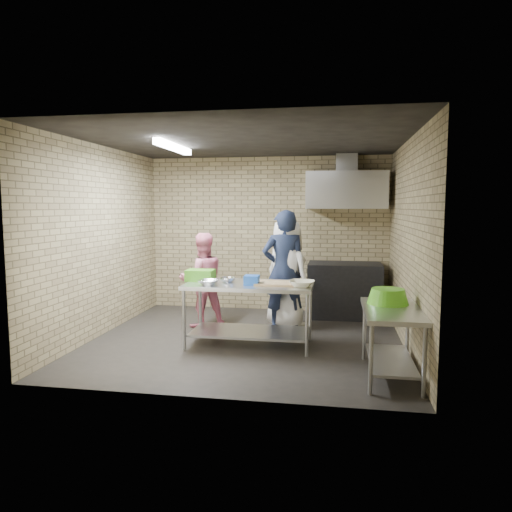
{
  "coord_description": "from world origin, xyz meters",
  "views": [
    {
      "loc": [
        1.19,
        -6.23,
        1.84
      ],
      "look_at": [
        0.1,
        0.2,
        1.15
      ],
      "focal_mm": 33.05,
      "sensor_mm": 36.0,
      "label": 1
    }
  ],
  "objects_px": {
    "green_crate": "(200,275)",
    "green_basin": "(388,296)",
    "man_navy": "(284,270)",
    "woman_pink": "(202,280)",
    "blue_tub": "(252,280)",
    "bottle_green": "(373,196)",
    "woman_white": "(287,274)",
    "prep_table": "(249,314)",
    "stove": "(344,290)",
    "side_counter": "(391,343)"
  },
  "relations": [
    {
      "from": "green_crate",
      "to": "green_basin",
      "type": "height_order",
      "value": "green_crate"
    },
    {
      "from": "green_basin",
      "to": "green_crate",
      "type": "bearing_deg",
      "value": 162.51
    },
    {
      "from": "green_crate",
      "to": "man_navy",
      "type": "xyz_separation_m",
      "value": [
        1.06,
        0.76,
        -0.01
      ]
    },
    {
      "from": "green_basin",
      "to": "woman_pink",
      "type": "xyz_separation_m",
      "value": [
        -2.58,
        1.48,
        -0.12
      ]
    },
    {
      "from": "blue_tub",
      "to": "bottle_green",
      "type": "relative_size",
      "value": 1.23
    },
    {
      "from": "woman_white",
      "to": "man_navy",
      "type": "bearing_deg",
      "value": 112.75
    },
    {
      "from": "blue_tub",
      "to": "green_basin",
      "type": "height_order",
      "value": "blue_tub"
    },
    {
      "from": "green_basin",
      "to": "prep_table",
      "type": "bearing_deg",
      "value": 159.48
    },
    {
      "from": "man_navy",
      "to": "stove",
      "type": "bearing_deg",
      "value": -147.94
    },
    {
      "from": "prep_table",
      "to": "side_counter",
      "type": "bearing_deg",
      "value": -27.27
    },
    {
      "from": "prep_table",
      "to": "woman_pink",
      "type": "relative_size",
      "value": 1.16
    },
    {
      "from": "prep_table",
      "to": "blue_tub",
      "type": "distance_m",
      "value": 0.49
    },
    {
      "from": "stove",
      "to": "green_basin",
      "type": "xyz_separation_m",
      "value": [
        0.43,
        -2.5,
        0.38
      ]
    },
    {
      "from": "bottle_green",
      "to": "green_crate",
      "type": "bearing_deg",
      "value": -140.65
    },
    {
      "from": "blue_tub",
      "to": "prep_table",
      "type": "bearing_deg",
      "value": 116.57
    },
    {
      "from": "prep_table",
      "to": "bottle_green",
      "type": "height_order",
      "value": "bottle_green"
    },
    {
      "from": "bottle_green",
      "to": "woman_pink",
      "type": "xyz_separation_m",
      "value": [
        -2.6,
        -1.26,
        -1.3
      ]
    },
    {
      "from": "woman_white",
      "to": "side_counter",
      "type": "bearing_deg",
      "value": 161.93
    },
    {
      "from": "stove",
      "to": "blue_tub",
      "type": "xyz_separation_m",
      "value": [
        -1.22,
        -1.96,
        0.44
      ]
    },
    {
      "from": "green_crate",
      "to": "blue_tub",
      "type": "relative_size",
      "value": 2.0
    },
    {
      "from": "man_navy",
      "to": "green_basin",
      "type": "bearing_deg",
      "value": 116.23
    },
    {
      "from": "green_basin",
      "to": "man_navy",
      "type": "xyz_separation_m",
      "value": [
        -1.34,
        1.52,
        0.06
      ]
    },
    {
      "from": "prep_table",
      "to": "bottle_green",
      "type": "bearing_deg",
      "value": 50.74
    },
    {
      "from": "side_counter",
      "to": "woman_white",
      "type": "bearing_deg",
      "value": 125.06
    },
    {
      "from": "side_counter",
      "to": "blue_tub",
      "type": "bearing_deg",
      "value": 154.78
    },
    {
      "from": "green_basin",
      "to": "bottle_green",
      "type": "bearing_deg",
      "value": 89.58
    },
    {
      "from": "side_counter",
      "to": "green_crate",
      "type": "distance_m",
      "value": 2.67
    },
    {
      "from": "man_navy",
      "to": "woman_pink",
      "type": "bearing_deg",
      "value": -13.53
    },
    {
      "from": "side_counter",
      "to": "green_basin",
      "type": "distance_m",
      "value": 0.52
    },
    {
      "from": "blue_tub",
      "to": "bottle_green",
      "type": "xyz_separation_m",
      "value": [
        1.67,
        2.2,
        1.12
      ]
    },
    {
      "from": "green_crate",
      "to": "blue_tub",
      "type": "bearing_deg",
      "value": -16.35
    },
    {
      "from": "woman_pink",
      "to": "blue_tub",
      "type": "bearing_deg",
      "value": 104.27
    },
    {
      "from": "green_crate",
      "to": "stove",
      "type": "bearing_deg",
      "value": 41.53
    },
    {
      "from": "woman_pink",
      "to": "bottle_green",
      "type": "bearing_deg",
      "value": 175.36
    },
    {
      "from": "prep_table",
      "to": "man_navy",
      "type": "distance_m",
      "value": 1.07
    },
    {
      "from": "green_basin",
      "to": "side_counter",
      "type": "bearing_deg",
      "value": -85.43
    },
    {
      "from": "blue_tub",
      "to": "woman_white",
      "type": "relative_size",
      "value": 0.11
    },
    {
      "from": "bottle_green",
      "to": "prep_table",
      "type": "bearing_deg",
      "value": -129.26
    },
    {
      "from": "prep_table",
      "to": "side_counter",
      "type": "xyz_separation_m",
      "value": [
        1.72,
        -0.89,
        -0.04
      ]
    },
    {
      "from": "prep_table",
      "to": "stove",
      "type": "height_order",
      "value": "stove"
    },
    {
      "from": "stove",
      "to": "green_basin",
      "type": "bearing_deg",
      "value": -80.24
    },
    {
      "from": "woman_white",
      "to": "prep_table",
      "type": "bearing_deg",
      "value": 105.55
    },
    {
      "from": "green_crate",
      "to": "woman_pink",
      "type": "distance_m",
      "value": 0.77
    },
    {
      "from": "bottle_green",
      "to": "woman_pink",
      "type": "height_order",
      "value": "bottle_green"
    },
    {
      "from": "side_counter",
      "to": "stove",
      "type": "height_order",
      "value": "stove"
    },
    {
      "from": "side_counter",
      "to": "man_navy",
      "type": "height_order",
      "value": "man_navy"
    },
    {
      "from": "side_counter",
      "to": "woman_white",
      "type": "distance_m",
      "value": 2.35
    },
    {
      "from": "bottle_green",
      "to": "man_navy",
      "type": "height_order",
      "value": "bottle_green"
    },
    {
      "from": "woman_pink",
      "to": "green_crate",
      "type": "bearing_deg",
      "value": 73.91
    },
    {
      "from": "woman_pink",
      "to": "green_basin",
      "type": "bearing_deg",
      "value": 119.75
    }
  ]
}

